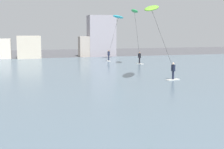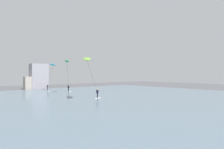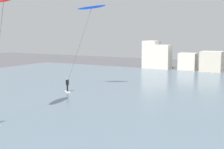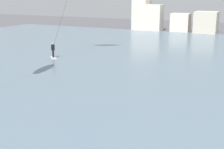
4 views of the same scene
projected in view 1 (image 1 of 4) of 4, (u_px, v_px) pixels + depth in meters
The scene contains 5 objects.
water_bay at pixel (76, 82), 29.99m from camera, with size 84.00×52.00×0.10m, color slate.
far_shore_buildings at pixel (37, 42), 55.33m from camera, with size 28.61×4.79×7.33m.
kitesurfer_cyan at pixel (118, 19), 50.54m from camera, with size 3.93×4.25×7.02m.
kitesurfer_green at pixel (135, 17), 42.15m from camera, with size 2.94×4.74×7.38m.
kitesurfer_lime at pixel (153, 13), 29.02m from camera, with size 4.77×3.89×7.13m.
Camera 1 is at (-4.75, 0.64, 4.88)m, focal length 52.56 mm.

